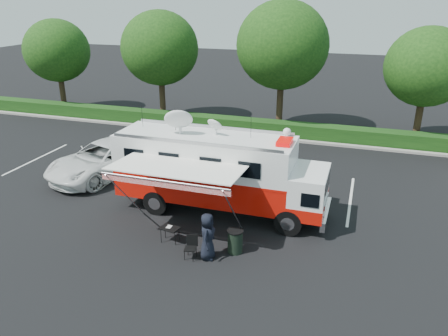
{
  "coord_description": "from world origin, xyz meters",
  "views": [
    {
      "loc": [
        5.59,
        -16.6,
        9.05
      ],
      "look_at": [
        0.0,
        0.5,
        1.9
      ],
      "focal_mm": 35.0,
      "sensor_mm": 36.0,
      "label": 1
    }
  ],
  "objects_px": {
    "command_truck": "(219,172)",
    "trash_bin": "(235,241)",
    "white_suv": "(106,174)",
    "folding_table": "(170,229)"
  },
  "relations": [
    {
      "from": "white_suv",
      "to": "command_truck",
      "type": "bearing_deg",
      "value": 0.85
    },
    {
      "from": "white_suv",
      "to": "trash_bin",
      "type": "distance_m",
      "value": 10.25
    },
    {
      "from": "folding_table",
      "to": "trash_bin",
      "type": "distance_m",
      "value": 2.65
    },
    {
      "from": "white_suv",
      "to": "trash_bin",
      "type": "height_order",
      "value": "trash_bin"
    },
    {
      "from": "command_truck",
      "to": "folding_table",
      "type": "height_order",
      "value": "command_truck"
    },
    {
      "from": "command_truck",
      "to": "trash_bin",
      "type": "xyz_separation_m",
      "value": [
        1.66,
        -2.99,
        -1.44
      ]
    },
    {
      "from": "command_truck",
      "to": "folding_table",
      "type": "relative_size",
      "value": 11.27
    },
    {
      "from": "command_truck",
      "to": "trash_bin",
      "type": "bearing_deg",
      "value": -60.89
    },
    {
      "from": "trash_bin",
      "to": "folding_table",
      "type": "bearing_deg",
      "value": -178.25
    },
    {
      "from": "white_suv",
      "to": "trash_bin",
      "type": "relative_size",
      "value": 7.06
    }
  ]
}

